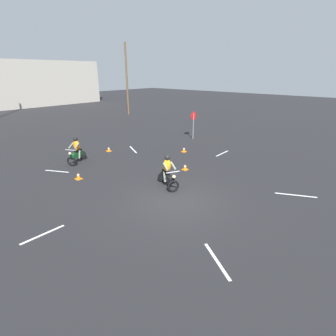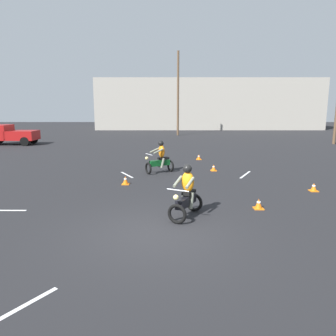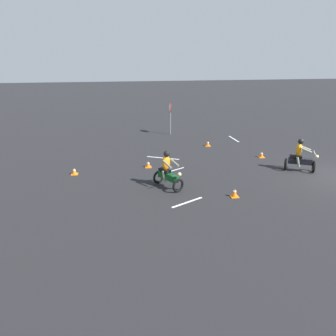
# 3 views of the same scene
# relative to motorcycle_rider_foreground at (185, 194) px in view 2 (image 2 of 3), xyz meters

# --- Properties ---
(ground_plane) EXTENTS (120.00, 120.00, 0.00)m
(ground_plane) POSITION_rel_motorcycle_rider_foreground_xyz_m (-0.92, -1.29, -0.73)
(ground_plane) COLOR black
(motorcycle_rider_foreground) EXTENTS (1.17, 1.52, 1.66)m
(motorcycle_rider_foreground) POSITION_rel_motorcycle_rider_foreground_xyz_m (0.00, 0.00, 0.00)
(motorcycle_rider_foreground) COLOR black
(motorcycle_rider_foreground) RESTS_ON ground
(motorcycle_rider_background) EXTENTS (1.51, 1.23, 1.66)m
(motorcycle_rider_background) POSITION_rel_motorcycle_rider_foreground_xyz_m (-0.96, 6.74, 0.00)
(motorcycle_rider_background) COLOR black
(motorcycle_rider_background) RESTS_ON ground
(pickup_truck) EXTENTS (4.17, 2.02, 1.73)m
(pickup_truck) POSITION_rel_motorcycle_rider_foreground_xyz_m (-14.31, 18.95, 0.20)
(pickup_truck) COLOR black
(pickup_truck) RESTS_ON ground
(traffic_cone_near_left) EXTENTS (0.32, 0.32, 0.32)m
(traffic_cone_near_left) POSITION_rel_motorcycle_rider_foreground_xyz_m (1.40, 10.88, -0.57)
(traffic_cone_near_left) COLOR orange
(traffic_cone_near_left) RESTS_ON ground
(traffic_cone_near_right) EXTENTS (0.32, 0.32, 0.33)m
(traffic_cone_near_right) POSITION_rel_motorcycle_rider_foreground_xyz_m (1.84, 7.26, -0.57)
(traffic_cone_near_right) COLOR orange
(traffic_cone_near_right) RESTS_ON ground
(traffic_cone_mid_center) EXTENTS (0.32, 0.32, 0.33)m
(traffic_cone_mid_center) POSITION_rel_motorcycle_rider_foreground_xyz_m (5.29, 3.08, -0.57)
(traffic_cone_mid_center) COLOR orange
(traffic_cone_mid_center) RESTS_ON ground
(traffic_cone_mid_left) EXTENTS (0.32, 0.32, 0.34)m
(traffic_cone_mid_left) POSITION_rel_motorcycle_rider_foreground_xyz_m (2.45, 0.80, -0.56)
(traffic_cone_mid_left) COLOR orange
(traffic_cone_mid_left) RESTS_ON ground
(traffic_cone_far_right) EXTENTS (0.32, 0.32, 0.36)m
(traffic_cone_far_right) POSITION_rel_motorcycle_rider_foreground_xyz_m (-2.42, 4.23, -0.55)
(traffic_cone_far_right) COLOR orange
(traffic_cone_far_right) RESTS_ON ground
(lane_stripe_ne) EXTENTS (0.94, 1.72, 0.01)m
(lane_stripe_ne) POSITION_rel_motorcycle_rider_foreground_xyz_m (3.29, 6.27, -0.72)
(lane_stripe_ne) COLOR silver
(lane_stripe_ne) RESTS_ON ground
(lane_stripe_nw) EXTENTS (0.80, 1.40, 0.01)m
(lane_stripe_nw) POSITION_rel_motorcycle_rider_foreground_xyz_m (-2.61, 6.23, -0.72)
(lane_stripe_nw) COLOR silver
(lane_stripe_nw) RESTS_ON ground
(lane_stripe_w) EXTENTS (1.57, 0.11, 0.01)m
(lane_stripe_w) POSITION_rel_motorcycle_rider_foreground_xyz_m (-6.02, 0.62, -0.72)
(lane_stripe_w) COLOR silver
(lane_stripe_w) RESTS_ON ground
(lane_stripe_sw) EXTENTS (1.03, 1.49, 0.01)m
(lane_stripe_sw) POSITION_rel_motorcycle_rider_foreground_xyz_m (-3.15, -4.75, -0.72)
(lane_stripe_sw) COLOR silver
(lane_stripe_sw) RESTS_ON ground
(utility_pole_near) EXTENTS (0.24, 0.24, 8.83)m
(utility_pole_near) POSITION_rel_motorcycle_rider_foreground_xyz_m (14.24, 19.42, 3.69)
(utility_pole_near) COLOR brown
(utility_pole_near) RESTS_ON ground
(utility_pole_far) EXTENTS (0.24, 0.24, 9.34)m
(utility_pole_far) POSITION_rel_motorcycle_rider_foreground_xyz_m (0.57, 28.25, 3.95)
(utility_pole_far) COLOR brown
(utility_pole_far) RESTS_ON ground
(building_backdrop) EXTENTS (31.97, 9.38, 7.11)m
(building_backdrop) POSITION_rel_motorcycle_rider_foreground_xyz_m (5.28, 40.52, 2.83)
(building_backdrop) COLOR gray
(building_backdrop) RESTS_ON ground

